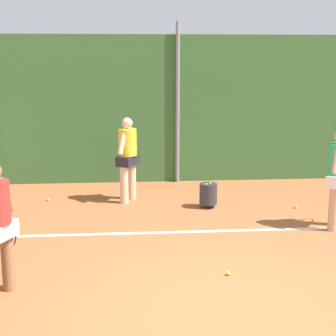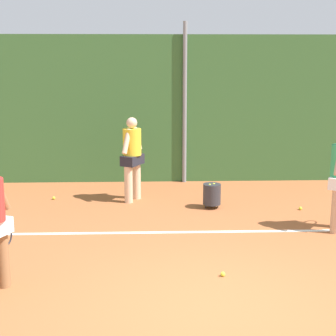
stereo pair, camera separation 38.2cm
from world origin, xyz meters
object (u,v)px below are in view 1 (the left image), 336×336
tennis_ball_5 (296,207)px  ball_hopper (208,194)px  player_backcourt_far (128,155)px  tennis_ball_4 (48,199)px  tennis_ball_6 (228,273)px

tennis_ball_5 → ball_hopper: bearing=173.5°
player_backcourt_far → tennis_ball_5: bearing=104.5°
ball_hopper → tennis_ball_4: 3.43m
player_backcourt_far → tennis_ball_6: 4.32m
tennis_ball_6 → tennis_ball_4: bearing=127.0°
tennis_ball_4 → tennis_ball_5: same height
ball_hopper → tennis_ball_4: (-3.33, 0.75, -0.26)m
player_backcourt_far → tennis_ball_4: 1.97m
ball_hopper → tennis_ball_5: 1.80m
ball_hopper → tennis_ball_6: ball_hopper is taller
tennis_ball_4 → tennis_ball_6: 5.14m
player_backcourt_far → tennis_ball_4: bearing=-66.0°
ball_hopper → tennis_ball_4: ball_hopper is taller
player_backcourt_far → ball_hopper: 1.88m
ball_hopper → tennis_ball_6: bearing=-94.1°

